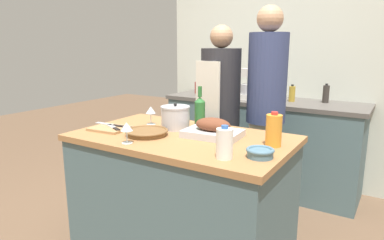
{
  "coord_description": "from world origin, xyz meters",
  "views": [
    {
      "loc": [
        1.2,
        -1.82,
        1.47
      ],
      "look_at": [
        0.0,
        0.13,
        0.96
      ],
      "focal_mm": 32.0,
      "sensor_mm": 36.0,
      "label": 1
    }
  ],
  "objects_px": {
    "knife_paring": "(114,127)",
    "roasting_pan": "(213,130)",
    "wine_glass_right": "(151,111)",
    "stand_mixer": "(249,87)",
    "wicker_basket": "(147,132)",
    "mixing_bowl": "(260,152)",
    "stock_pot": "(175,117)",
    "juice_jug": "(274,130)",
    "milk_jug": "(224,143)",
    "wine_glass_left": "(127,128)",
    "condiment_bottle_extra": "(292,94)",
    "person_cook_aproned": "(220,112)",
    "knife_chef": "(111,125)",
    "condiment_bottle_short": "(197,88)",
    "cutting_board": "(110,128)",
    "knife_bread": "(128,127)",
    "wine_bottle_green": "(200,111)",
    "condiment_bottle_tall": "(326,94)",
    "person_cook_guest": "(266,105)"
  },
  "relations": [
    {
      "from": "knife_chef",
      "to": "condiment_bottle_extra",
      "type": "relative_size",
      "value": 1.57
    },
    {
      "from": "wine_glass_left",
      "to": "wine_glass_right",
      "type": "height_order",
      "value": "wine_glass_right"
    },
    {
      "from": "milk_jug",
      "to": "wine_glass_right",
      "type": "xyz_separation_m",
      "value": [
        -0.82,
        0.42,
        0.02
      ]
    },
    {
      "from": "milk_jug",
      "to": "condiment_bottle_extra",
      "type": "height_order",
      "value": "condiment_bottle_extra"
    },
    {
      "from": "person_cook_guest",
      "to": "mixing_bowl",
      "type": "bearing_deg",
      "value": -88.29
    },
    {
      "from": "mixing_bowl",
      "to": "knife_chef",
      "type": "distance_m",
      "value": 1.16
    },
    {
      "from": "milk_jug",
      "to": "knife_paring",
      "type": "relative_size",
      "value": 0.91
    },
    {
      "from": "stand_mixer",
      "to": "condiment_bottle_tall",
      "type": "bearing_deg",
      "value": 17.04
    },
    {
      "from": "cutting_board",
      "to": "milk_jug",
      "type": "xyz_separation_m",
      "value": [
        0.96,
        -0.14,
        0.07
      ]
    },
    {
      "from": "wine_glass_right",
      "to": "person_cook_aproned",
      "type": "height_order",
      "value": "person_cook_aproned"
    },
    {
      "from": "wicker_basket",
      "to": "person_cook_aproned",
      "type": "height_order",
      "value": "person_cook_aproned"
    },
    {
      "from": "wicker_basket",
      "to": "knife_paring",
      "type": "bearing_deg",
      "value": -176.34
    },
    {
      "from": "stand_mixer",
      "to": "person_cook_aproned",
      "type": "bearing_deg",
      "value": -89.88
    },
    {
      "from": "knife_paring",
      "to": "milk_jug",
      "type": "bearing_deg",
      "value": -8.25
    },
    {
      "from": "wine_bottle_green",
      "to": "person_cook_guest",
      "type": "xyz_separation_m",
      "value": [
        0.3,
        0.55,
        -0.01
      ]
    },
    {
      "from": "roasting_pan",
      "to": "juice_jug",
      "type": "height_order",
      "value": "juice_jug"
    },
    {
      "from": "wicker_basket",
      "to": "wine_glass_right",
      "type": "bearing_deg",
      "value": 123.33
    },
    {
      "from": "roasting_pan",
      "to": "milk_jug",
      "type": "distance_m",
      "value": 0.43
    },
    {
      "from": "stock_pot",
      "to": "knife_paring",
      "type": "distance_m",
      "value": 0.44
    },
    {
      "from": "milk_jug",
      "to": "condiment_bottle_extra",
      "type": "bearing_deg",
      "value": 94.97
    },
    {
      "from": "milk_jug",
      "to": "knife_paring",
      "type": "bearing_deg",
      "value": 171.75
    },
    {
      "from": "milk_jug",
      "to": "knife_chef",
      "type": "xyz_separation_m",
      "value": [
        -1.0,
        0.19,
        -0.06
      ]
    },
    {
      "from": "roasting_pan",
      "to": "knife_chef",
      "type": "distance_m",
      "value": 0.76
    },
    {
      "from": "mixing_bowl",
      "to": "juice_jug",
      "type": "bearing_deg",
      "value": 92.64
    },
    {
      "from": "milk_jug",
      "to": "wine_glass_left",
      "type": "height_order",
      "value": "milk_jug"
    },
    {
      "from": "stock_pot",
      "to": "knife_chef",
      "type": "bearing_deg",
      "value": -151.85
    },
    {
      "from": "roasting_pan",
      "to": "milk_jug",
      "type": "relative_size",
      "value": 2.13
    },
    {
      "from": "knife_chef",
      "to": "condiment_bottle_tall",
      "type": "height_order",
      "value": "condiment_bottle_tall"
    },
    {
      "from": "milk_jug",
      "to": "condiment_bottle_short",
      "type": "height_order",
      "value": "condiment_bottle_short"
    },
    {
      "from": "condiment_bottle_short",
      "to": "roasting_pan",
      "type": "bearing_deg",
      "value": -55.61
    },
    {
      "from": "wicker_basket",
      "to": "mixing_bowl",
      "type": "height_order",
      "value": "mixing_bowl"
    },
    {
      "from": "condiment_bottle_extra",
      "to": "wine_bottle_green",
      "type": "bearing_deg",
      "value": -104.58
    },
    {
      "from": "knife_paring",
      "to": "roasting_pan",
      "type": "bearing_deg",
      "value": 17.8
    },
    {
      "from": "knife_bread",
      "to": "condiment_bottle_short",
      "type": "relative_size",
      "value": 1.4
    },
    {
      "from": "stock_pot",
      "to": "knife_chef",
      "type": "height_order",
      "value": "stock_pot"
    },
    {
      "from": "condiment_bottle_extra",
      "to": "wicker_basket",
      "type": "bearing_deg",
      "value": -106.82
    },
    {
      "from": "wicker_basket",
      "to": "wine_glass_left",
      "type": "distance_m",
      "value": 0.22
    },
    {
      "from": "stock_pot",
      "to": "juice_jug",
      "type": "xyz_separation_m",
      "value": [
        0.73,
        -0.05,
        0.01
      ]
    },
    {
      "from": "mixing_bowl",
      "to": "person_cook_aproned",
      "type": "bearing_deg",
      "value": 127.8
    },
    {
      "from": "wine_glass_right",
      "to": "stand_mixer",
      "type": "relative_size",
      "value": 0.44
    },
    {
      "from": "cutting_board",
      "to": "stock_pot",
      "type": "height_order",
      "value": "stock_pot"
    },
    {
      "from": "roasting_pan",
      "to": "milk_jug",
      "type": "bearing_deg",
      "value": -53.59
    },
    {
      "from": "stand_mixer",
      "to": "condiment_bottle_short",
      "type": "distance_m",
      "value": 0.69
    },
    {
      "from": "person_cook_aproned",
      "to": "roasting_pan",
      "type": "bearing_deg",
      "value": -51.07
    },
    {
      "from": "cutting_board",
      "to": "stock_pot",
      "type": "distance_m",
      "value": 0.46
    },
    {
      "from": "knife_bread",
      "to": "condiment_bottle_short",
      "type": "bearing_deg",
      "value": 103.83
    },
    {
      "from": "wine_glass_left",
      "to": "knife_bread",
      "type": "distance_m",
      "value": 0.34
    },
    {
      "from": "roasting_pan",
      "to": "person_cook_aproned",
      "type": "xyz_separation_m",
      "value": [
        -0.3,
        0.68,
        -0.03
      ]
    },
    {
      "from": "juice_jug",
      "to": "stand_mixer",
      "type": "height_order",
      "value": "stand_mixer"
    },
    {
      "from": "knife_chef",
      "to": "person_cook_guest",
      "type": "height_order",
      "value": "person_cook_guest"
    }
  ]
}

